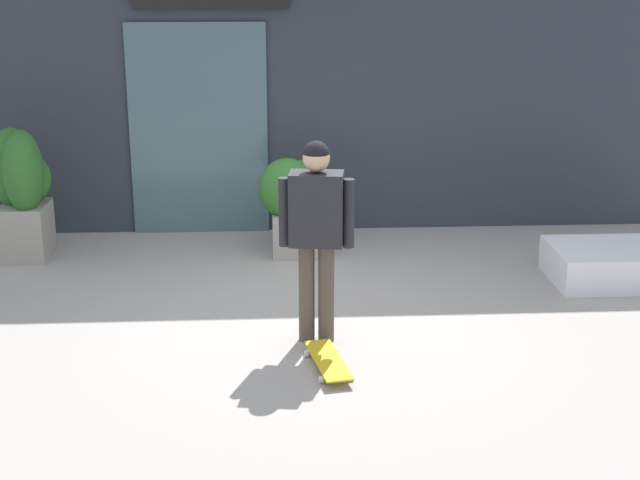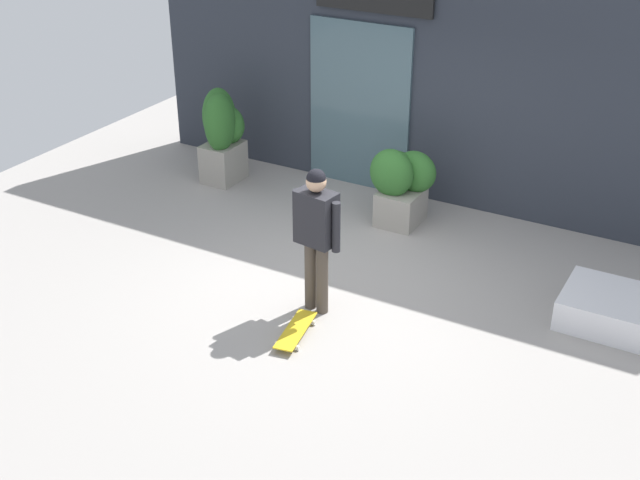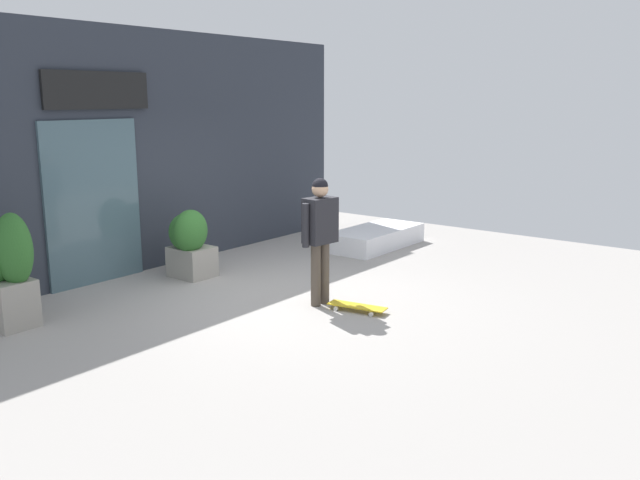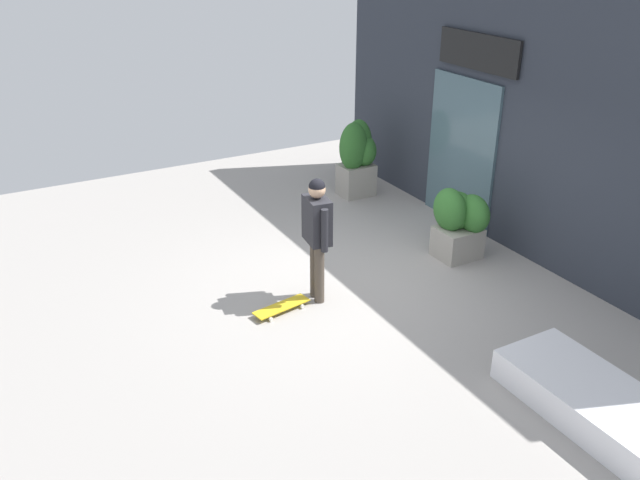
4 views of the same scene
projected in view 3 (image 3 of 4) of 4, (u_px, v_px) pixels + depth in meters
The scene contains 7 objects.
ground_plane at pixel (286, 297), 9.07m from camera, with size 12.00×12.00×0.00m, color #9E9993.
building_facade at pixel (146, 152), 10.35m from camera, with size 8.77×0.31×3.70m.
skateboarder at pixel (320, 228), 8.55m from camera, with size 0.60×0.31×1.67m.
skateboard at pixel (357, 306), 8.47m from camera, with size 0.35×0.79×0.08m.
planter_box_left at pixel (190, 239), 9.99m from camera, with size 0.80×0.64×1.05m.
planter_box_right at pixel (3, 264), 7.78m from camera, with size 0.62×0.73×1.37m.
snow_ledge at pixel (376, 238), 12.10m from camera, with size 1.97×0.90×0.34m, color white.
Camera 3 is at (-6.60, -5.69, 2.67)m, focal length 37.34 mm.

